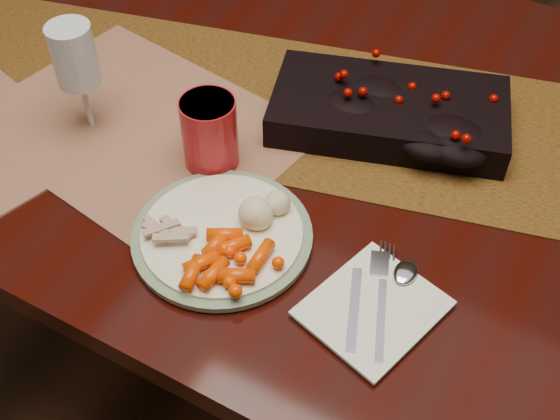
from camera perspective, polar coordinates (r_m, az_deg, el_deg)
The scene contains 14 objects.
floor at distance 1.70m, azimuth 3.82°, elevation -12.73°, with size 5.00×5.00×0.00m, color black.
dining_table at distance 1.39m, azimuth 4.58°, elevation -4.99°, with size 1.80×1.00×0.75m, color black.
table_runner at distance 1.12m, azimuth 8.73°, elevation 6.99°, with size 1.72×0.35×0.00m, color #321E03.
centerpiece at distance 1.09m, azimuth 8.87°, elevation 8.28°, with size 0.36×0.18×0.07m, color black, non-canonical shape.
placemat_main at distance 1.12m, azimuth -11.38°, elevation 6.54°, with size 0.48×0.35×0.00m, color brown.
dinner_plate at distance 0.94m, azimuth -4.73°, elevation -2.01°, with size 0.24×0.24×0.01m, color white.
baby_carrots at distance 0.89m, azimuth -4.43°, elevation -4.04°, with size 0.11×0.09×0.02m, color #FE4500, non-canonical shape.
mashed_potatoes at distance 0.93m, azimuth -1.88°, elevation 0.74°, with size 0.08×0.07×0.04m, color beige, non-canonical shape.
turkey_shreds at distance 0.93m, azimuth -9.33°, elevation -1.57°, with size 0.08×0.07×0.02m, color beige, non-canonical shape.
napkin at distance 0.87m, azimuth 7.57°, elevation -7.90°, with size 0.14×0.16×0.01m, color white.
fork at distance 0.88m, azimuth 6.57°, elevation -6.99°, with size 0.02×0.16×0.00m, color silver, non-canonical shape.
spoon at distance 0.87m, azimuth 8.84°, elevation -7.54°, with size 0.03×0.15×0.00m, color silver, non-canonical shape.
red_cup at distance 1.01m, azimuth -5.73°, elevation 6.25°, with size 0.08×0.08×0.11m, color #B2171E.
wine_glass at distance 1.09m, azimuth -15.91°, elevation 10.13°, with size 0.06×0.06×0.18m, color silver, non-canonical shape.
Camera 1 is at (0.31, -0.79, 1.47)m, focal length 45.00 mm.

